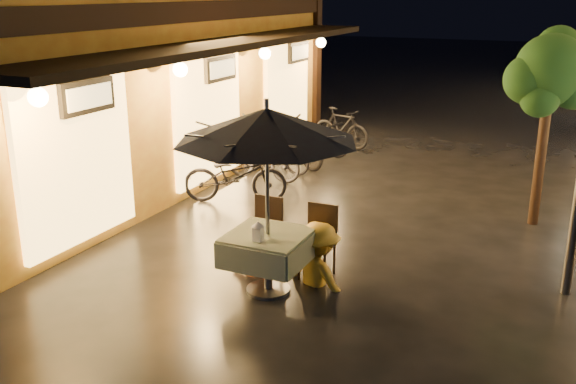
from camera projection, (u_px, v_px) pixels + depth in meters
The scene contains 15 objects.
ground at pixel (284, 314), 7.59m from camera, with size 90.00×90.00×0.00m, color black.
street_tree at pixel (552, 75), 9.80m from camera, with size 1.43×1.20×3.15m.
cafe_table at pixel (268, 248), 8.00m from camera, with size 0.99×0.99×0.78m.
patio_umbrella at pixel (267, 125), 7.53m from camera, with size 2.25×2.25×2.46m.
cafe_chair_left at pixel (266, 228), 8.82m from camera, with size 0.42×0.42×0.97m.
cafe_chair_right at pixel (320, 237), 8.50m from camera, with size 0.42×0.42×0.97m.
table_lantern at pixel (258, 230), 7.68m from camera, with size 0.16×0.16×0.25m.
person_orange at pixel (255, 221), 8.60m from camera, with size 0.69×0.54×1.42m, color #C0520E.
person_yellow at pixel (319, 225), 8.20m from camera, with size 1.03×0.59×1.59m, color yellow.
bicycle_0 at pixel (235, 176), 11.47m from camera, with size 0.64×1.85×0.97m, color black.
bicycle_1 at pixel (262, 156), 12.77m from camera, with size 0.47×1.67×1.00m, color black.
bicycle_2 at pixel (274, 152), 13.36m from camera, with size 0.57×1.65×0.86m, color black.
bicycle_3 at pixel (295, 144), 13.74m from camera, with size 0.47×1.67×1.00m, color black.
bicycle_4 at pixel (316, 140), 14.57m from camera, with size 0.54×1.55×0.81m, color black.
bicycle_5 at pixel (341, 128), 15.51m from camera, with size 0.45×1.58×0.95m, color black.
Camera 1 is at (2.89, -6.16, 3.67)m, focal length 40.00 mm.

